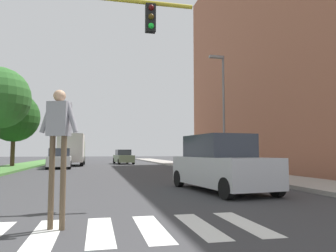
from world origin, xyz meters
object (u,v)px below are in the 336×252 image
object	(u,v)px
tree_distant	(14,117)
sedan_midblock	(60,159)
suv_crossing	(220,164)
truck_box_delivery	(72,149)
sedan_distant	(123,157)
pedestrian_performer	(59,135)
street_lamp_right	(222,102)

from	to	relation	value
tree_distant	sedan_midblock	world-z (taller)	tree_distant
suv_crossing	tree_distant	bearing A→B (deg)	119.96
truck_box_delivery	sedan_distant	bearing A→B (deg)	32.20
tree_distant	pedestrian_performer	world-z (taller)	tree_distant
suv_crossing	pedestrian_performer	bearing A→B (deg)	-136.88
street_lamp_right	sedan_distant	distance (m)	18.77
sedan_midblock	suv_crossing	bearing A→B (deg)	-67.24
street_lamp_right	sedan_midblock	xyz separation A→B (m)	(-10.88, 8.70, -3.82)
suv_crossing	truck_box_delivery	bearing A→B (deg)	106.24
tree_distant	sedan_midblock	xyz separation A→B (m)	(4.25, -2.67, -3.70)
tree_distant	street_lamp_right	distance (m)	18.93
sedan_distant	truck_box_delivery	bearing A→B (deg)	-147.80
tree_distant	street_lamp_right	bearing A→B (deg)	-36.94
suv_crossing	sedan_distant	bearing A→B (deg)	92.71
sedan_midblock	sedan_distant	xyz separation A→B (m)	(6.00, 9.01, -0.01)
pedestrian_performer	tree_distant	bearing A→B (deg)	104.90
suv_crossing	truck_box_delivery	distance (m)	23.83
sedan_midblock	truck_box_delivery	bearing A→B (deg)	84.01
street_lamp_right	sedan_distant	xyz separation A→B (m)	(-4.88, 17.71, -3.83)
sedan_distant	pedestrian_performer	bearing A→B (deg)	-96.84
pedestrian_performer	suv_crossing	xyz separation A→B (m)	(4.96, 4.64, -0.73)
suv_crossing	sedan_midblock	xyz separation A→B (m)	(-7.25, 17.28, -0.16)
pedestrian_performer	street_lamp_right	bearing A→B (deg)	56.98
tree_distant	sedan_distant	xyz separation A→B (m)	(10.25, 6.34, -3.71)
pedestrian_performer	suv_crossing	bearing A→B (deg)	43.12
street_lamp_right	sedan_midblock	world-z (taller)	street_lamp_right
sedan_midblock	sedan_distant	world-z (taller)	sedan_midblock
pedestrian_performer	suv_crossing	size ratio (longest dim) A/B	0.52
tree_distant	sedan_midblock	distance (m)	6.23
tree_distant	street_lamp_right	world-z (taller)	street_lamp_right
pedestrian_performer	sedan_distant	world-z (taller)	pedestrian_performer
truck_box_delivery	tree_distant	bearing A→B (deg)	-148.82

